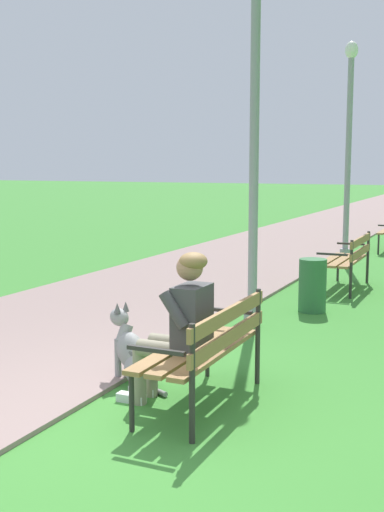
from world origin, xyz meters
The scene contains 9 objects.
ground_plane centered at (0.00, 0.00, 0.00)m, with size 120.00×120.00×0.00m, color #3D8433.
paved_path centered at (-2.09, 24.00, 0.02)m, with size 3.45×60.00×0.04m, color gray.
park_bench_near centered at (0.53, 0.69, 0.51)m, with size 0.55×1.50×0.85m.
park_bench_mid centered at (0.54, 6.16, 0.51)m, with size 0.55×1.50×0.85m.
person_seated_on_near_bench centered at (0.32, 0.61, 0.68)m, with size 0.74×0.49×1.25m.
dog_grey centered at (-0.26, 0.91, 0.26)m, with size 0.78×0.48×0.71m.
lamp_post_near centered at (-0.03, 3.35, 2.19)m, with size 0.24×0.24×4.24m.
lamp_post_mid centered at (-0.03, 8.75, 2.17)m, with size 0.24×0.24×4.19m.
litter_bin centered at (0.43, 4.40, 0.35)m, with size 0.36×0.36×0.70m, color #2D6638.
Camera 1 is at (2.52, -3.95, 1.92)m, focal length 46.11 mm.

